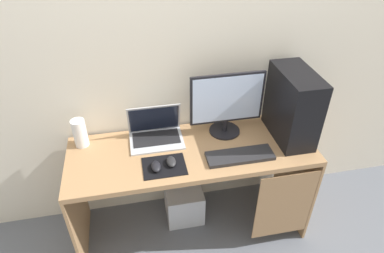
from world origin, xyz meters
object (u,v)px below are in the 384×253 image
(laptop, at_px, (156,133))
(keyboard, at_px, (240,156))
(mouse_left, at_px, (171,162))
(subwoofer, at_px, (184,202))
(mouse_right, at_px, (156,166))
(pc_tower, at_px, (293,106))
(speaker, at_px, (80,133))
(monitor, at_px, (227,104))

(laptop, bearing_deg, keyboard, -31.11)
(mouse_left, distance_m, subwoofer, 0.68)
(keyboard, distance_m, mouse_right, 0.52)
(pc_tower, distance_m, speaker, 1.37)
(mouse_left, distance_m, mouse_right, 0.10)
(mouse_right, distance_m, subwoofer, 0.71)
(speaker, bearing_deg, laptop, -3.30)
(laptop, height_order, mouse_left, laptop)
(laptop, height_order, subwoofer, laptop)
(pc_tower, bearing_deg, keyboard, -157.28)
(mouse_left, height_order, subwoofer, mouse_left)
(subwoofer, bearing_deg, keyboard, -37.68)
(laptop, height_order, keyboard, laptop)
(pc_tower, xyz_separation_m, laptop, (-0.87, 0.13, -0.19))
(mouse_left, bearing_deg, laptop, 102.63)
(pc_tower, distance_m, mouse_right, 0.95)
(subwoofer, bearing_deg, mouse_left, -115.95)
(mouse_right, bearing_deg, monitor, 29.06)
(monitor, relative_size, subwoofer, 1.77)
(monitor, height_order, subwoofer, monitor)
(keyboard, bearing_deg, mouse_left, 177.32)
(monitor, bearing_deg, mouse_left, -148.05)
(pc_tower, xyz_separation_m, keyboard, (-0.38, -0.16, -0.22))
(monitor, bearing_deg, subwoofer, -174.42)
(monitor, relative_size, mouse_left, 5.06)
(keyboard, distance_m, mouse_left, 0.43)
(mouse_left, bearing_deg, speaker, 150.70)
(subwoofer, bearing_deg, mouse_right, -129.26)
(monitor, xyz_separation_m, subwoofer, (-0.30, -0.03, -0.84))
(speaker, bearing_deg, monitor, -2.92)
(speaker, bearing_deg, mouse_left, -29.30)
(monitor, bearing_deg, pc_tower, -15.70)
(pc_tower, xyz_separation_m, speaker, (-1.35, 0.16, -0.14))
(keyboard, bearing_deg, pc_tower, 22.72)
(mouse_right, bearing_deg, subwoofer, 50.74)
(speaker, relative_size, subwoofer, 0.69)
(monitor, relative_size, speaker, 2.54)
(speaker, xyz_separation_m, mouse_left, (0.54, -0.30, -0.07))
(subwoofer, bearing_deg, laptop, 163.78)
(monitor, bearing_deg, keyboard, -85.98)
(monitor, xyz_separation_m, mouse_left, (-0.41, -0.25, -0.21))
(laptop, bearing_deg, pc_tower, -8.73)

